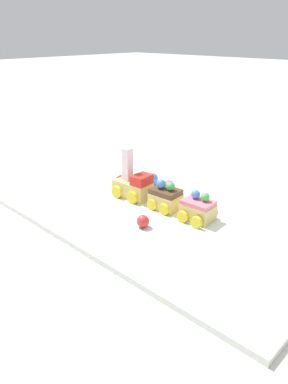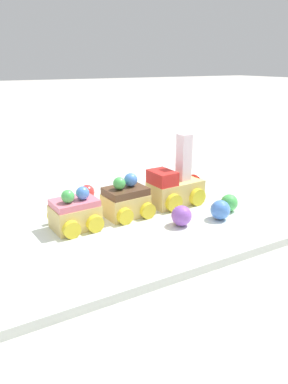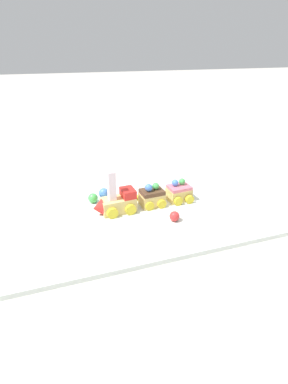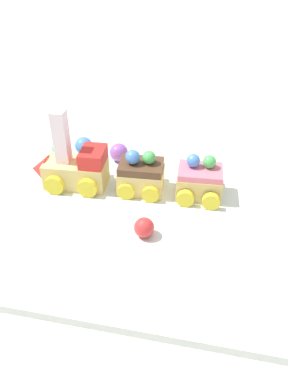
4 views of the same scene
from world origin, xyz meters
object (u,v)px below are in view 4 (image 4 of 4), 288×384
(cake_train_locomotive, at_px, (71,168))
(cake_car_chocolate, at_px, (141,176))
(cake_car_strawberry, at_px, (199,181))
(gumball_red, at_px, (144,227))
(gumball_blue, at_px, (84,146))
(gumball_green, at_px, (60,150))
(gumball_purple, at_px, (119,152))

(cake_train_locomotive, height_order, cake_car_chocolate, cake_train_locomotive)
(cake_train_locomotive, xyz_separation_m, cake_car_strawberry, (-0.19, -0.01, -0.01))
(cake_train_locomotive, xyz_separation_m, gumball_red, (-0.13, 0.09, -0.02))
(gumball_blue, distance_m, gumball_green, 0.04)
(cake_car_strawberry, bearing_deg, gumball_green, -17.75)
(cake_car_chocolate, relative_size, gumball_purple, 2.27)
(cake_car_chocolate, xyz_separation_m, gumball_blue, (0.12, -0.09, -0.01))
(gumball_blue, height_order, gumball_purple, same)
(gumball_red, bearing_deg, cake_train_locomotive, -35.50)
(cake_train_locomotive, distance_m, gumball_purple, 0.10)
(cake_car_strawberry, relative_size, gumball_red, 2.66)
(gumball_red, bearing_deg, gumball_blue, -52.11)
(cake_train_locomotive, height_order, gumball_blue, cake_train_locomotive)
(cake_car_chocolate, distance_m, gumball_blue, 0.15)
(gumball_red, distance_m, gumball_purple, 0.19)
(cake_train_locomotive, height_order, gumball_purple, cake_train_locomotive)
(gumball_red, height_order, gumball_purple, gumball_purple)
(gumball_blue, height_order, gumball_red, gumball_blue)
(cake_train_locomotive, bearing_deg, gumball_blue, -84.99)
(cake_car_chocolate, relative_size, gumball_green, 2.50)
(gumball_red, bearing_deg, cake_car_chocolate, -75.74)
(cake_train_locomotive, height_order, gumball_red, cake_train_locomotive)
(cake_car_strawberry, xyz_separation_m, gumball_blue, (0.20, -0.08, -0.01))
(cake_car_chocolate, distance_m, gumball_red, 0.10)
(gumball_purple, bearing_deg, gumball_blue, -9.35)
(cake_car_chocolate, relative_size, gumball_blue, 2.29)
(cake_car_strawberry, distance_m, gumball_red, 0.12)
(cake_car_chocolate, height_order, cake_car_strawberry, cake_car_chocolate)
(cake_car_chocolate, bearing_deg, cake_train_locomotive, -0.04)
(cake_train_locomotive, distance_m, gumball_blue, 0.09)
(gumball_red, distance_m, gumball_green, 0.24)
(gumball_blue, xyz_separation_m, gumball_purple, (-0.07, 0.01, 0.00))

